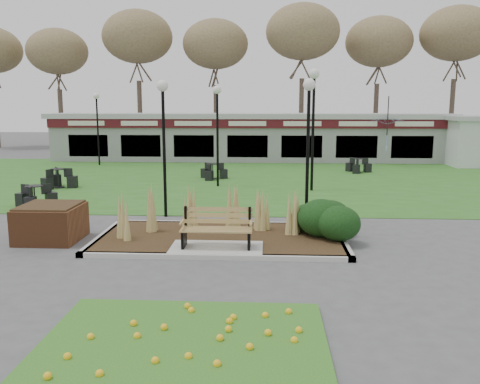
# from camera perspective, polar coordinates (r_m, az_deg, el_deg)

# --- Properties ---
(ground) EXTENTS (100.00, 100.00, 0.00)m
(ground) POSITION_cam_1_polar(r_m,az_deg,el_deg) (12.10, -2.72, -6.98)
(ground) COLOR #515154
(ground) RESTS_ON ground
(lawn) EXTENTS (34.00, 16.00, 0.02)m
(lawn) POSITION_cam_1_polar(r_m,az_deg,el_deg) (23.81, 0.21, 1.46)
(lawn) COLOR #306A21
(lawn) RESTS_ON ground
(flower_bed) EXTENTS (4.20, 3.00, 0.16)m
(flower_bed) POSITION_cam_1_polar(r_m,az_deg,el_deg) (7.82, -6.27, -16.29)
(flower_bed) COLOR #2A6B1E
(flower_bed) RESTS_ON ground
(planting_bed) EXTENTS (6.75, 3.40, 1.27)m
(planting_bed) POSITION_cam_1_polar(r_m,az_deg,el_deg) (13.25, 3.37, -3.85)
(planting_bed) COLOR #342014
(planting_bed) RESTS_ON ground
(park_bench) EXTENTS (1.70, 0.66, 0.93)m
(park_bench) POSITION_cam_1_polar(r_m,az_deg,el_deg) (12.19, -2.62, -3.99)
(park_bench) COLOR tan
(park_bench) RESTS_ON ground
(brick_planter) EXTENTS (1.50, 1.50, 0.95)m
(brick_planter) POSITION_cam_1_polar(r_m,az_deg,el_deg) (14.05, -20.49, -3.21)
(brick_planter) COLOR brown
(brick_planter) RESTS_ON ground
(food_pavilion) EXTENTS (24.60, 3.40, 2.90)m
(food_pavilion) POSITION_cam_1_polar(r_m,az_deg,el_deg) (31.57, 0.95, 6.23)
(food_pavilion) COLOR #949497
(food_pavilion) RESTS_ON ground
(tree_backdrop) EXTENTS (47.24, 5.24, 10.36)m
(tree_backdrop) POSITION_cam_1_polar(r_m,az_deg,el_deg) (39.83, 1.44, 16.92)
(tree_backdrop) COLOR #47382B
(tree_backdrop) RESTS_ON ground
(lamp_post_near_left) EXTENTS (0.35, 0.35, 4.21)m
(lamp_post_near_left) POSITION_cam_1_polar(r_m,az_deg,el_deg) (14.77, 7.69, 8.11)
(lamp_post_near_left) COLOR black
(lamp_post_near_left) RESTS_ON ground
(lamp_post_mid_left) EXTENTS (0.35, 0.35, 4.21)m
(lamp_post_mid_left) POSITION_cam_1_polar(r_m,az_deg,el_deg) (15.79, -8.60, 8.20)
(lamp_post_mid_left) COLOR black
(lamp_post_mid_left) RESTS_ON ground
(lamp_post_mid_right) EXTENTS (0.35, 0.35, 4.25)m
(lamp_post_mid_right) POSITION_cam_1_polar(r_m,az_deg,el_deg) (21.48, -2.56, 8.80)
(lamp_post_mid_right) COLOR black
(lamp_post_mid_right) RESTS_ON ground
(lamp_post_far_right) EXTENTS (0.40, 0.40, 4.86)m
(lamp_post_far_right) POSITION_cam_1_polar(r_m,az_deg,el_deg) (20.58, 8.27, 9.90)
(lamp_post_far_right) COLOR black
(lamp_post_far_right) RESTS_ON ground
(lamp_post_far_left) EXTENTS (0.34, 0.34, 4.09)m
(lamp_post_far_left) POSITION_cam_1_polar(r_m,az_deg,el_deg) (30.11, -15.76, 8.55)
(lamp_post_far_left) COLOR black
(lamp_post_far_left) RESTS_ON ground
(bistro_set_a) EXTENTS (1.33, 1.50, 0.80)m
(bistro_set_a) POSITION_cam_1_polar(r_m,az_deg,el_deg) (22.63, -19.69, 1.14)
(bistro_set_a) COLOR black
(bistro_set_a) RESTS_ON ground
(bistro_set_b) EXTENTS (1.39, 1.34, 0.75)m
(bistro_set_b) POSITION_cam_1_polar(r_m,az_deg,el_deg) (18.59, -22.04, -0.86)
(bistro_set_b) COLOR black
(bistro_set_b) RESTS_ON ground
(bistro_set_c) EXTENTS (1.32, 1.28, 0.71)m
(bistro_set_c) POSITION_cam_1_polar(r_m,az_deg,el_deg) (23.83, -3.08, 2.06)
(bistro_set_c) COLOR black
(bistro_set_c) RESTS_ON ground
(bistro_set_d) EXTENTS (1.28, 1.32, 0.72)m
(bistro_set_d) POSITION_cam_1_polar(r_m,az_deg,el_deg) (26.76, 13.10, 2.68)
(bistro_set_d) COLOR black
(bistro_set_d) RESTS_ON ground
(patio_umbrella) EXTENTS (2.87, 2.90, 2.81)m
(patio_umbrella) POSITION_cam_1_polar(r_m,az_deg,el_deg) (30.34, 16.17, 6.27)
(patio_umbrella) COLOR black
(patio_umbrella) RESTS_ON ground
(car_black) EXTENTS (4.19, 2.40, 1.30)m
(car_black) POSITION_cam_1_polar(r_m,az_deg,el_deg) (34.16, -14.07, 4.83)
(car_black) COLOR black
(car_black) RESTS_ON ground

